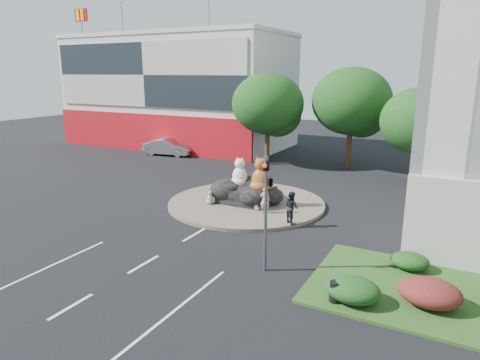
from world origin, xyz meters
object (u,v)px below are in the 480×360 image
object	(u,v)px
litter_bin	(335,292)
cat_white	(240,172)
kitten_white	(257,204)
pedestrian_pink	(265,200)
parked_car	(168,147)
kitten_calico	(210,197)
pedestrian_dark	(291,207)
cat_tabby	(261,174)

from	to	relation	value
litter_bin	cat_white	bearing A→B (deg)	133.50
kitten_white	pedestrian_pink	bearing A→B (deg)	-70.32
cat_white	parked_car	world-z (taller)	cat_white
pedestrian_pink	litter_bin	world-z (taller)	pedestrian_pink
kitten_calico	litter_bin	xyz separation A→B (m)	(10.23, -7.83, -0.13)
pedestrian_pink	litter_bin	xyz separation A→B (m)	(6.46, -7.88, -0.46)
cat_white	pedestrian_dark	size ratio (longest dim) A/B	1.08
kitten_calico	parked_car	distance (m)	18.10
cat_white	pedestrian_pink	xyz separation A→B (m)	(2.53, -1.59, -1.10)
parked_car	litter_bin	distance (m)	30.93
cat_white	kitten_calico	distance (m)	2.51
cat_tabby	parked_car	xyz separation A→B (m)	(-15.85, 11.51, -1.38)
kitten_white	pedestrian_pink	size ratio (longest dim) A/B	0.47
kitten_calico	pedestrian_dark	world-z (taller)	pedestrian_dark
pedestrian_pink	pedestrian_dark	size ratio (longest dim) A/B	0.86
parked_car	kitten_calico	bearing A→B (deg)	-144.39
cat_white	litter_bin	distance (m)	13.15
kitten_calico	kitten_white	bearing A→B (deg)	31.46
cat_tabby	kitten_white	xyz separation A→B (m)	(0.20, -0.85, -1.65)
pedestrian_pink	pedestrian_dark	world-z (taller)	pedestrian_dark
litter_bin	kitten_calico	bearing A→B (deg)	142.57
pedestrian_dark	parked_car	distance (m)	23.12
cat_tabby	kitten_calico	xyz separation A→B (m)	(-2.95, -1.17, -1.57)
pedestrian_dark	parked_car	bearing A→B (deg)	-0.36
kitten_calico	parked_car	world-z (taller)	parked_car
cat_white	parked_car	bearing A→B (deg)	149.42
cat_white	kitten_calico	xyz separation A→B (m)	(-1.25, -1.63, -1.43)
parked_car	pedestrian_dark	bearing A→B (deg)	-135.86
kitten_white	pedestrian_dark	distance (m)	2.97
cat_white	kitten_white	bearing A→B (deg)	-27.20
kitten_calico	kitten_white	distance (m)	3.17
cat_white	litter_bin	world-z (taller)	cat_white
cat_tabby	pedestrian_dark	world-z (taller)	cat_tabby
kitten_calico	parked_car	size ratio (longest dim) A/B	0.17
kitten_calico	litter_bin	bearing A→B (deg)	-11.82
kitten_white	parked_car	distance (m)	20.27
kitten_white	pedestrian_dark	bearing A→B (deg)	-70.81
kitten_calico	kitten_white	xyz separation A→B (m)	(3.15, 0.32, -0.08)
kitten_white	pedestrian_dark	world-z (taller)	pedestrian_dark
kitten_white	pedestrian_dark	size ratio (longest dim) A/B	0.40
pedestrian_dark	parked_car	world-z (taller)	pedestrian_dark
kitten_white	parked_car	xyz separation A→B (m)	(-16.06, 12.36, 0.27)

